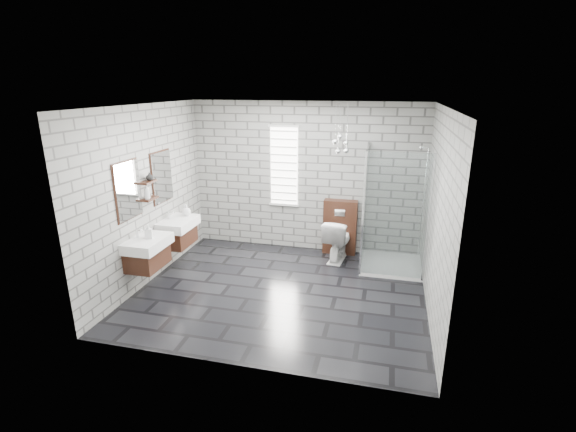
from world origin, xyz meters
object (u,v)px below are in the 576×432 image
at_px(vanity_left, 145,244).
at_px(cistern_panel, 340,227).
at_px(toilet, 338,239).
at_px(vanity_right, 176,224).
at_px(shower_enclosure, 387,241).

bearing_deg(vanity_left, cistern_panel, 40.24).
xyz_separation_m(vanity_left, toilet, (2.57, 1.87, -0.38)).
distance_m(vanity_left, toilet, 3.20).
distance_m(vanity_right, shower_enclosure, 3.50).
bearing_deg(shower_enclosure, cistern_panel, 148.28).
bearing_deg(toilet, vanity_left, 43.11).
bearing_deg(vanity_left, toilet, 35.98).
xyz_separation_m(vanity_left, vanity_right, (0.00, 0.92, 0.00)).
xyz_separation_m(cistern_panel, shower_enclosure, (0.84, -0.52, 0.00)).
bearing_deg(cistern_panel, vanity_left, -139.76).
xyz_separation_m(cistern_panel, toilet, (0.00, -0.31, -0.13)).
bearing_deg(vanity_right, cistern_panel, 26.08).
distance_m(shower_enclosure, toilet, 0.87).
relative_size(vanity_left, cistern_panel, 1.57).
relative_size(shower_enclosure, toilet, 2.73).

